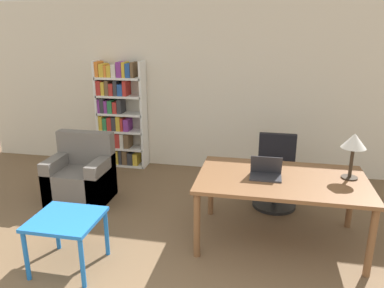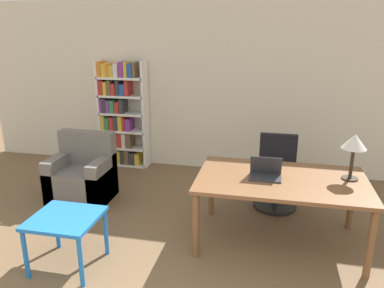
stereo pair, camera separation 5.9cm
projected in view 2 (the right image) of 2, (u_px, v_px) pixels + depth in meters
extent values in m
cube|color=beige|center=(213.00, 88.00, 5.98)|extent=(8.00, 0.06, 2.70)
cube|color=brown|center=(281.00, 180.00, 3.95)|extent=(1.77, 1.06, 0.04)
cylinder|color=brown|center=(196.00, 225.00, 3.79)|extent=(0.07, 0.07, 0.71)
cylinder|color=brown|center=(371.00, 244.00, 3.46)|extent=(0.07, 0.07, 0.71)
cylinder|color=brown|center=(211.00, 188.00, 4.68)|extent=(0.07, 0.07, 0.71)
cylinder|color=brown|center=(352.00, 200.00, 4.34)|extent=(0.07, 0.07, 0.71)
cube|color=#2D2D33|center=(265.00, 177.00, 3.94)|extent=(0.33, 0.23, 0.02)
cube|color=#2D2D33|center=(266.00, 165.00, 3.97)|extent=(0.33, 0.11, 0.21)
cube|color=white|center=(266.00, 165.00, 3.98)|extent=(0.30, 0.09, 0.19)
cylinder|color=#2D2319|center=(350.00, 178.00, 3.92)|extent=(0.17, 0.17, 0.01)
cylinder|color=#2D2319|center=(352.00, 163.00, 3.87)|extent=(0.04, 0.04, 0.32)
cone|color=silver|center=(355.00, 141.00, 3.80)|extent=(0.25, 0.25, 0.15)
cylinder|color=black|center=(274.00, 205.00, 4.97)|extent=(0.57, 0.57, 0.04)
cylinder|color=#262626|center=(275.00, 191.00, 4.91)|extent=(0.06, 0.06, 0.35)
cube|color=black|center=(277.00, 176.00, 4.85)|extent=(0.51, 0.51, 0.10)
cube|color=black|center=(278.00, 150.00, 4.96)|extent=(0.48, 0.08, 0.45)
cube|color=blue|center=(65.00, 218.00, 3.59)|extent=(0.63, 0.60, 0.04)
cylinder|color=blue|center=(25.00, 255.00, 3.48)|extent=(0.04, 0.04, 0.50)
cylinder|color=blue|center=(81.00, 262.00, 3.37)|extent=(0.04, 0.04, 0.50)
cylinder|color=blue|center=(57.00, 226.00, 3.98)|extent=(0.04, 0.04, 0.50)
cylinder|color=blue|center=(106.00, 232.00, 3.86)|extent=(0.04, 0.04, 0.50)
cube|color=#66605B|center=(82.00, 184.00, 5.11)|extent=(0.79, 0.65, 0.45)
cube|color=#66605B|center=(87.00, 147.00, 5.20)|extent=(0.79, 0.16, 0.46)
cube|color=#66605B|center=(60.00, 177.00, 5.15)|extent=(0.16, 0.65, 0.61)
cube|color=#66605B|center=(103.00, 181.00, 5.02)|extent=(0.16, 0.65, 0.61)
cube|color=white|center=(102.00, 113.00, 6.32)|extent=(0.04, 0.28, 1.77)
cube|color=white|center=(146.00, 116.00, 6.16)|extent=(0.04, 0.28, 1.77)
cube|color=white|center=(126.00, 163.00, 6.50)|extent=(0.78, 0.28, 0.04)
cube|color=#333338|center=(107.00, 156.00, 6.53)|extent=(0.05, 0.24, 0.19)
cube|color=#2D7F47|center=(111.00, 156.00, 6.52)|extent=(0.06, 0.24, 0.19)
cube|color=orange|center=(115.00, 155.00, 6.50)|extent=(0.09, 0.24, 0.24)
cube|color=gold|center=(120.00, 156.00, 6.48)|extent=(0.09, 0.24, 0.23)
cube|color=#333338|center=(124.00, 156.00, 6.46)|extent=(0.05, 0.24, 0.24)
cube|color=brown|center=(128.00, 156.00, 6.44)|extent=(0.09, 0.24, 0.24)
cube|color=#333338|center=(134.00, 157.00, 6.43)|extent=(0.09, 0.24, 0.21)
cube|color=gold|center=(139.00, 158.00, 6.41)|extent=(0.08, 0.24, 0.20)
cube|color=white|center=(125.00, 147.00, 6.41)|extent=(0.78, 0.28, 0.04)
cube|color=orange|center=(106.00, 139.00, 6.44)|extent=(0.05, 0.24, 0.22)
cube|color=silver|center=(110.00, 139.00, 6.43)|extent=(0.08, 0.24, 0.21)
cube|color=orange|center=(113.00, 139.00, 6.41)|extent=(0.04, 0.24, 0.24)
cube|color=silver|center=(117.00, 140.00, 6.40)|extent=(0.07, 0.24, 0.20)
cube|color=#B72D28|center=(121.00, 139.00, 6.38)|extent=(0.08, 0.24, 0.24)
cube|color=silver|center=(126.00, 139.00, 6.36)|extent=(0.06, 0.24, 0.24)
cube|color=brown|center=(130.00, 140.00, 6.35)|extent=(0.09, 0.24, 0.24)
cube|color=white|center=(124.00, 131.00, 6.32)|extent=(0.78, 0.28, 0.04)
cube|color=gold|center=(105.00, 122.00, 6.35)|extent=(0.06, 0.24, 0.24)
cube|color=#2D7F47|center=(109.00, 123.00, 6.34)|extent=(0.07, 0.24, 0.21)
cube|color=#B72D28|center=(114.00, 123.00, 6.32)|extent=(0.08, 0.24, 0.22)
cube|color=#333338|center=(118.00, 123.00, 6.30)|extent=(0.07, 0.24, 0.23)
cube|color=gold|center=(122.00, 123.00, 6.28)|extent=(0.07, 0.24, 0.24)
cube|color=#B72D28|center=(126.00, 123.00, 6.27)|extent=(0.04, 0.24, 0.22)
cube|color=#7F338C|center=(130.00, 124.00, 6.26)|extent=(0.08, 0.24, 0.20)
cube|color=white|center=(123.00, 113.00, 6.23)|extent=(0.78, 0.28, 0.04)
cube|color=#7F338C|center=(103.00, 105.00, 6.26)|extent=(0.04, 0.24, 0.22)
cube|color=#333338|center=(107.00, 105.00, 6.25)|extent=(0.06, 0.24, 0.24)
cube|color=#7F338C|center=(110.00, 106.00, 6.24)|extent=(0.05, 0.24, 0.21)
cube|color=#2D7F47|center=(114.00, 106.00, 6.23)|extent=(0.08, 0.24, 0.21)
cube|color=#B72D28|center=(119.00, 107.00, 6.21)|extent=(0.07, 0.24, 0.19)
cube|color=#333338|center=(123.00, 106.00, 6.19)|extent=(0.07, 0.24, 0.23)
cube|color=white|center=(122.00, 96.00, 6.14)|extent=(0.78, 0.28, 0.04)
cube|color=#B72D28|center=(103.00, 87.00, 6.17)|extent=(0.08, 0.24, 0.23)
cube|color=gold|center=(107.00, 88.00, 6.16)|extent=(0.06, 0.24, 0.22)
cube|color=brown|center=(111.00, 87.00, 6.14)|extent=(0.06, 0.24, 0.24)
cube|color=#B72D28|center=(115.00, 89.00, 6.13)|extent=(0.07, 0.24, 0.19)
cube|color=#333338|center=(119.00, 87.00, 6.11)|extent=(0.06, 0.24, 0.24)
cube|color=#234C99|center=(124.00, 89.00, 6.10)|extent=(0.08, 0.24, 0.19)
cube|color=#B72D28|center=(128.00, 88.00, 6.08)|extent=(0.06, 0.24, 0.24)
cube|color=white|center=(121.00, 78.00, 6.06)|extent=(0.78, 0.28, 0.04)
cube|color=orange|center=(101.00, 69.00, 6.08)|extent=(0.06, 0.24, 0.24)
cube|color=gold|center=(106.00, 70.00, 6.07)|extent=(0.08, 0.24, 0.21)
cube|color=orange|center=(110.00, 71.00, 6.06)|extent=(0.04, 0.24, 0.18)
cube|color=gold|center=(113.00, 71.00, 6.05)|extent=(0.07, 0.24, 0.18)
cube|color=silver|center=(118.00, 70.00, 6.03)|extent=(0.08, 0.24, 0.21)
cube|color=#7F338C|center=(123.00, 69.00, 6.01)|extent=(0.09, 0.24, 0.24)
cube|color=gold|center=(127.00, 69.00, 5.99)|extent=(0.05, 0.24, 0.24)
cube|color=#234C99|center=(132.00, 70.00, 5.98)|extent=(0.08, 0.24, 0.22)
cube|color=brown|center=(136.00, 70.00, 5.96)|extent=(0.05, 0.24, 0.24)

